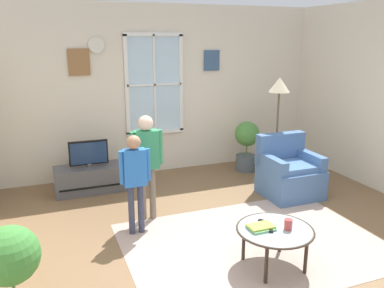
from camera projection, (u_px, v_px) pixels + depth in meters
name	position (u px, v px, depth m)	size (l,w,h in m)	color
ground_plane	(244.00, 250.00, 4.31)	(6.00, 6.43, 0.02)	brown
back_wall	(162.00, 90.00, 6.63)	(5.40, 0.17, 2.76)	beige
area_rug	(253.00, 243.00, 4.43)	(2.81, 2.06, 0.01)	tan
tv_stand	(90.00, 179.00, 5.91)	(1.03, 0.44, 0.39)	#4C4C51
television	(89.00, 153.00, 5.80)	(0.56, 0.08, 0.39)	#4C4C4C
armchair	(289.00, 173.00, 5.74)	(0.76, 0.74, 0.87)	#476B9E
coffee_table	(275.00, 231.00, 3.89)	(0.77, 0.77, 0.42)	#99B2B7
book_stack	(261.00, 227.00, 3.88)	(0.25, 0.19, 0.04)	#79BD84
cup	(288.00, 224.00, 3.86)	(0.08, 0.08, 0.11)	#BF3F3F
remote_near_books	(265.00, 222.00, 4.01)	(0.04, 0.14, 0.02)	black
remote_near_cup	(270.00, 229.00, 3.87)	(0.04, 0.14, 0.02)	black
person_green_shirt	(147.00, 156.00, 4.83)	(0.40, 0.18, 1.33)	#726656
person_blue_shirt	(135.00, 173.00, 4.49)	(0.36, 0.16, 1.18)	#333851
potted_plant_by_window	(247.00, 143.00, 6.80)	(0.42, 0.42, 0.86)	#4C565B
potted_plant_corner	(10.00, 261.00, 3.05)	(0.46, 0.46, 0.84)	#4C565B
floor_lamp	(279.00, 95.00, 6.01)	(0.32, 0.32, 1.65)	black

